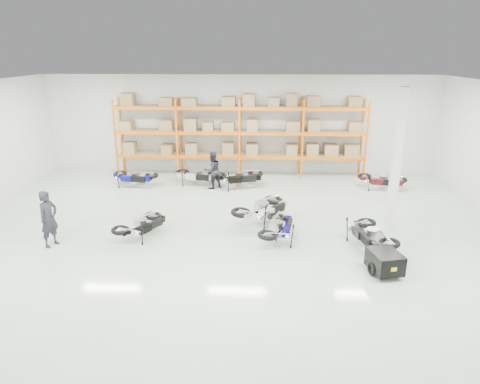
{
  "coord_description": "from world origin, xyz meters",
  "views": [
    {
      "loc": [
        0.84,
        -12.75,
        5.54
      ],
      "look_at": [
        0.26,
        0.56,
        1.1
      ],
      "focal_mm": 32.0,
      "sensor_mm": 36.0,
      "label": 1
    }
  ],
  "objects_px": {
    "moto_silver_left": "(263,205)",
    "person_back": "(212,170)",
    "moto_back_a": "(133,174)",
    "moto_touring_right": "(370,230)",
    "moto_black_far_left": "(142,221)",
    "trailer": "(385,262)",
    "moto_back_c": "(238,174)",
    "moto_back_b": "(197,172)",
    "moto_back_d": "(382,177)",
    "person_left": "(49,219)",
    "moto_blue_centre": "(279,224)"
  },
  "relations": [
    {
      "from": "moto_silver_left",
      "to": "moto_back_c",
      "type": "relative_size",
      "value": 1.04
    },
    {
      "from": "moto_blue_centre",
      "to": "moto_back_c",
      "type": "xyz_separation_m",
      "value": [
        -1.48,
        5.24,
        0.06
      ]
    },
    {
      "from": "moto_black_far_left",
      "to": "moto_back_a",
      "type": "height_order",
      "value": "moto_back_a"
    },
    {
      "from": "moto_silver_left",
      "to": "moto_touring_right",
      "type": "xyz_separation_m",
      "value": [
        3.1,
        -1.83,
        -0.06
      ]
    },
    {
      "from": "moto_back_b",
      "to": "moto_back_c",
      "type": "xyz_separation_m",
      "value": [
        1.83,
        -0.36,
        0.06
      ]
    },
    {
      "from": "moto_back_b",
      "to": "person_left",
      "type": "xyz_separation_m",
      "value": [
        -3.45,
        -6.28,
        0.32
      ]
    },
    {
      "from": "moto_back_b",
      "to": "moto_back_d",
      "type": "distance_m",
      "value": 7.81
    },
    {
      "from": "moto_black_far_left",
      "to": "moto_back_c",
      "type": "height_order",
      "value": "moto_back_c"
    },
    {
      "from": "moto_black_far_left",
      "to": "person_left",
      "type": "bearing_deg",
      "value": 46.19
    },
    {
      "from": "trailer",
      "to": "person_left",
      "type": "relative_size",
      "value": 0.9
    },
    {
      "from": "person_left",
      "to": "trailer",
      "type": "bearing_deg",
      "value": -75.65
    },
    {
      "from": "person_back",
      "to": "moto_silver_left",
      "type": "bearing_deg",
      "value": 81.86
    },
    {
      "from": "moto_black_far_left",
      "to": "moto_back_b",
      "type": "distance_m",
      "value": 5.61
    },
    {
      "from": "moto_blue_centre",
      "to": "moto_back_d",
      "type": "xyz_separation_m",
      "value": [
        4.5,
        5.21,
        -0.01
      ]
    },
    {
      "from": "moto_touring_right",
      "to": "trailer",
      "type": "bearing_deg",
      "value": -101.01
    },
    {
      "from": "moto_back_d",
      "to": "person_back",
      "type": "distance_m",
      "value": 7.05
    },
    {
      "from": "moto_silver_left",
      "to": "moto_back_b",
      "type": "relative_size",
      "value": 1.15
    },
    {
      "from": "trailer",
      "to": "moto_back_b",
      "type": "height_order",
      "value": "moto_back_b"
    },
    {
      "from": "moto_back_b",
      "to": "person_back",
      "type": "bearing_deg",
      "value": -115.53
    },
    {
      "from": "trailer",
      "to": "person_back",
      "type": "xyz_separation_m",
      "value": [
        -5.19,
        7.06,
        0.42
      ]
    },
    {
      "from": "moto_back_a",
      "to": "moto_back_b",
      "type": "distance_m",
      "value": 2.68
    },
    {
      "from": "moto_silver_left",
      "to": "moto_back_b",
      "type": "height_order",
      "value": "moto_silver_left"
    },
    {
      "from": "moto_black_far_left",
      "to": "trailer",
      "type": "relative_size",
      "value": 1.09
    },
    {
      "from": "moto_silver_left",
      "to": "moto_back_a",
      "type": "xyz_separation_m",
      "value": [
        -5.48,
        3.79,
        -0.08
      ]
    },
    {
      "from": "moto_back_b",
      "to": "moto_silver_left",
      "type": "bearing_deg",
      "value": -135.59
    },
    {
      "from": "moto_back_c",
      "to": "person_back",
      "type": "distance_m",
      "value": 1.11
    },
    {
      "from": "moto_touring_right",
      "to": "trailer",
      "type": "distance_m",
      "value": 1.61
    },
    {
      "from": "moto_back_c",
      "to": "moto_touring_right",
      "type": "bearing_deg",
      "value": -158.54
    },
    {
      "from": "moto_silver_left",
      "to": "moto_back_a",
      "type": "distance_m",
      "value": 6.67
    },
    {
      "from": "moto_blue_centre",
      "to": "moto_silver_left",
      "type": "relative_size",
      "value": 0.87
    },
    {
      "from": "moto_black_far_left",
      "to": "moto_back_d",
      "type": "relative_size",
      "value": 0.97
    },
    {
      "from": "moto_back_d",
      "to": "moto_black_far_left",
      "type": "bearing_deg",
      "value": 136.81
    },
    {
      "from": "moto_silver_left",
      "to": "person_back",
      "type": "height_order",
      "value": "person_back"
    },
    {
      "from": "trailer",
      "to": "person_left",
      "type": "distance_m",
      "value": 9.5
    },
    {
      "from": "moto_back_b",
      "to": "trailer",
      "type": "bearing_deg",
      "value": -131.79
    },
    {
      "from": "moto_black_far_left",
      "to": "trailer",
      "type": "distance_m",
      "value": 7.17
    },
    {
      "from": "moto_back_d",
      "to": "person_back",
      "type": "height_order",
      "value": "person_back"
    },
    {
      "from": "person_left",
      "to": "person_back",
      "type": "bearing_deg",
      "value": -13.86
    },
    {
      "from": "moto_back_c",
      "to": "moto_back_d",
      "type": "relative_size",
      "value": 1.12
    },
    {
      "from": "moto_back_a",
      "to": "moto_back_d",
      "type": "bearing_deg",
      "value": -80.41
    },
    {
      "from": "moto_back_a",
      "to": "person_left",
      "type": "relative_size",
      "value": 1.02
    },
    {
      "from": "moto_back_c",
      "to": "moto_silver_left",
      "type": "bearing_deg",
      "value": -179.78
    },
    {
      "from": "moto_back_a",
      "to": "moto_back_d",
      "type": "relative_size",
      "value": 1.01
    },
    {
      "from": "moto_touring_right",
      "to": "person_left",
      "type": "relative_size",
      "value": 1.05
    },
    {
      "from": "moto_blue_centre",
      "to": "trailer",
      "type": "relative_size",
      "value": 1.14
    },
    {
      "from": "person_left",
      "to": "moto_silver_left",
      "type": "bearing_deg",
      "value": -49.12
    },
    {
      "from": "moto_black_far_left",
      "to": "moto_back_a",
      "type": "bearing_deg",
      "value": -41.79
    },
    {
      "from": "moto_silver_left",
      "to": "moto_back_d",
      "type": "relative_size",
      "value": 1.16
    },
    {
      "from": "moto_black_far_left",
      "to": "person_back",
      "type": "distance_m",
      "value": 5.28
    },
    {
      "from": "moto_silver_left",
      "to": "moto_touring_right",
      "type": "distance_m",
      "value": 3.6
    }
  ]
}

